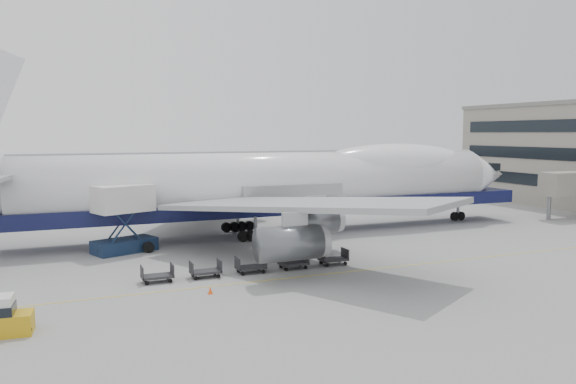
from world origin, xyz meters
name	(u,v)px	position (x,y,z in m)	size (l,w,h in m)	color
ground	(320,256)	(0.00, 0.00, 0.00)	(260.00, 260.00, 0.00)	gray
apron_line	(353,271)	(0.00, -6.00, 0.01)	(60.00, 0.15, 0.01)	gold
hangar	(120,171)	(-10.00, 70.00, 3.50)	(110.00, 8.00, 7.00)	slate
airliner	(278,183)	(0.64, 12.00, 5.62)	(67.00, 55.30, 19.98)	white
catering_truck	(124,215)	(-15.99, 8.52, 3.46)	(6.17, 5.21, 6.23)	#172846
baggage_tug	(0,318)	(-24.68, -11.14, 0.97)	(3.12, 1.88, 2.18)	gold
traffic_cone	(210,290)	(-12.13, -7.79, 0.24)	(0.34, 0.34, 0.50)	#FF520D
dolly_0	(157,275)	(-14.97, -3.35, 0.53)	(2.30, 1.35, 1.30)	#2D2D30
dolly_1	(206,271)	(-11.34, -3.35, 0.53)	(2.30, 1.35, 1.30)	#2D2D30
dolly_2	(251,266)	(-7.70, -3.35, 0.53)	(2.30, 1.35, 1.30)	#2D2D30
dolly_3	(293,262)	(-4.06, -3.35, 0.53)	(2.30, 1.35, 1.30)	#2D2D30
dolly_4	(333,258)	(-0.42, -3.35, 0.53)	(2.30, 1.35, 1.30)	#2D2D30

